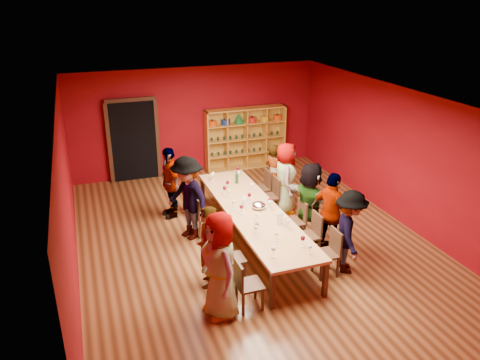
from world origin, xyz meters
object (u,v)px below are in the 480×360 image
Objects in this scene: person_left_3 at (188,198)px; chair_person_right_1 at (312,232)px; chair_person_right_3 at (272,194)px; chair_person_right_0 at (330,250)px; person_right_2 at (310,201)px; chair_person_left_1 at (228,256)px; chair_person_left_4 at (189,193)px; chair_person_right_2 at (297,219)px; chair_person_left_3 at (202,214)px; person_right_1 at (332,213)px; person_left_1 at (207,247)px; person_right_0 at (349,232)px; wine_bottle at (237,179)px; tasting_table at (253,212)px; person_left_4 at (170,182)px; person_left_0 at (220,266)px; chair_person_right_4 at (263,186)px; person_right_4 at (274,174)px; shelving_unit at (245,135)px; spittoon_bowl at (259,206)px; chair_person_left_0 at (245,282)px; person_right_3 at (285,178)px.

chair_person_right_1 is (2.11, -1.51, -0.41)m from person_left_3.
chair_person_right_1 is 1.99m from chair_person_right_3.
person_right_2 is (0.28, 1.35, 0.35)m from chair_person_right_0.
chair_person_left_1 is 1.84m from chair_person_right_1.
chair_person_left_4 is 1.00× the size of chair_person_right_0.
chair_person_right_1 is 1.00× the size of chair_person_right_2.
chair_person_left_3 is (0.00, 1.81, 0.00)m from chair_person_left_1.
person_right_1 reaches higher than chair_person_left_3.
person_right_0 reaches higher than person_left_1.
wine_bottle is (-1.18, 2.29, 0.02)m from person_right_1.
chair_person_left_3 is at bearing 34.87° from person_right_1.
chair_person_right_0 reaches higher than tasting_table.
person_left_4 is 1.88× the size of chair_person_right_3.
person_left_0 is 1.04m from chair_person_left_1.
person_right_0 is 1.36m from person_right_2.
chair_person_right_4 is 0.59× the size of person_right_4.
shelving_unit is 5.16m from person_right_1.
shelving_unit is 4.48m from person_left_3.
chair_person_left_1 is 2.32m from person_right_2.
person_left_3 reaches higher than wine_bottle.
person_left_3 is (-2.60, -3.65, -0.08)m from shelving_unit.
person_left_4 is 3.24m from person_right_2.
chair_person_right_4 is (2.24, 3.67, -0.41)m from person_left_0.
person_right_4 reaches higher than chair_person_right_1.
chair_person_right_1 is 1.21m from spittoon_bowl.
chair_person_right_1 is at bearing -55.61° from chair_person_left_4.
person_right_1 is (0.04, 0.72, 0.04)m from person_right_0.
chair_person_left_0 is 1.00× the size of chair_person_left_3.
chair_person_left_3 is 1.00× the size of chair_person_left_4.
shelving_unit is at bearing -27.97° from person_right_4.
chair_person_left_3 is 0.55× the size of person_right_0.
spittoon_bowl is at bearing -115.46° from chair_person_right_4.
person_right_1 is at bearing -90.73° from shelving_unit.
chair_person_left_3 is at bearing 48.26° from person_right_2.
person_left_4 is at bearing -137.62° from shelving_unit.
chair_person_right_1 is at bearing 150.50° from person_right_4.
chair_person_left_0 is 0.52× the size of person_right_2.
chair_person_right_1 is at bearing 90.00° from chair_person_right_0.
person_right_3 reaches higher than person_left_1.
person_right_3 is (0.33, 2.71, 0.35)m from chair_person_right_0.
chair_person_left_1 is 1.00× the size of chair_person_right_2.
person_right_0 is at bearing -91.02° from shelving_unit.
person_right_4 is at bearing -17.71° from person_right_1.
chair_person_left_1 is at bearing -170.71° from chair_person_right_1.
chair_person_left_3 is (-0.91, 0.67, -0.20)m from tasting_table.
person_right_1 is (2.24, -1.51, 0.35)m from chair_person_left_3.
chair_person_left_3 is at bearing 90.00° from chair_person_left_0.
chair_person_left_4 reaches higher than tasting_table.
spittoon_bowl reaches higher than chair_person_right_0.
spittoon_bowl is (-1.27, -4.29, -0.17)m from shelving_unit.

